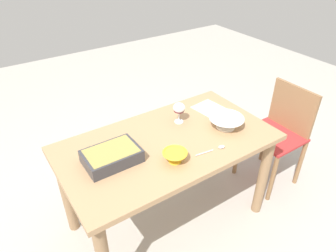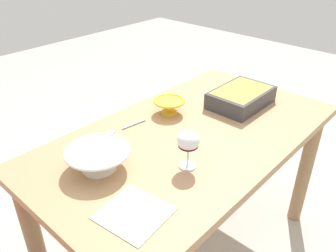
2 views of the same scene
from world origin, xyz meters
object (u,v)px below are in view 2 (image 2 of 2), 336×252
wine_glass (188,142)px  napkin (134,213)px  serving_spoon (118,130)px  dining_table (189,156)px  mixing_bowl (169,106)px  casserole_dish (241,96)px  small_bowl (98,158)px

wine_glass → napkin: bearing=6.1°
serving_spoon → napkin: serving_spoon is taller
dining_table → wine_glass: bearing=37.1°
dining_table → mixing_bowl: size_ratio=9.31×
wine_glass → dining_table: bearing=-142.9°
dining_table → casserole_dish: casserole_dish is taller
small_bowl → serving_spoon: (-0.22, -0.16, -0.04)m
serving_spoon → dining_table: bearing=129.3°
wine_glass → serving_spoon: (0.01, -0.39, -0.10)m
wine_glass → napkin: size_ratio=0.76×
serving_spoon → mixing_bowl: bearing=169.7°
small_bowl → napkin: bearing=74.8°
wine_glass → casserole_dish: bearing=-166.9°
serving_spoon → napkin: 0.52m
serving_spoon → wine_glass: bearing=91.4°
wine_glass → casserole_dish: (-0.59, -0.14, -0.06)m
small_bowl → napkin: size_ratio=1.21×
small_bowl → serving_spoon: bearing=-144.9°
mixing_bowl → casserole_dish: bearing=146.6°
dining_table → casserole_dish: (-0.39, 0.01, 0.17)m
small_bowl → napkin: 0.29m
wine_glass → casserole_dish: size_ratio=0.47×
small_bowl → casserole_dish: bearing=172.8°
mixing_bowl → serving_spoon: (0.28, -0.05, -0.03)m
dining_table → serving_spoon: size_ratio=6.69×
wine_glass → small_bowl: (0.23, -0.24, -0.06)m
mixing_bowl → dining_table: bearing=67.7°
serving_spoon → small_bowl: bearing=35.1°
wine_glass → napkin: (0.30, 0.03, -0.11)m
dining_table → mixing_bowl: bearing=-112.3°
wine_glass → small_bowl: 0.34m
dining_table → napkin: bearing=19.8°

